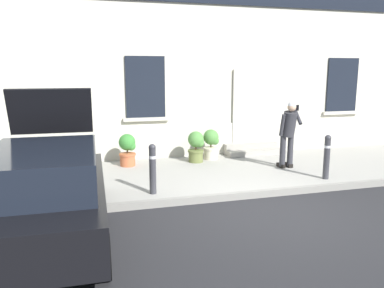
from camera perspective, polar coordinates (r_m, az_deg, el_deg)
The scene contains 13 objects.
ground_plane at distance 7.48m, azimuth 11.92°, elevation -10.11°, with size 80.00×80.00×0.00m, color #232326.
sidewalk at distance 9.89m, azimuth 4.47°, elevation -4.24°, with size 24.00×3.60×0.15m, color #99968E.
curb_edge at distance 8.25m, azimuth 8.92°, elevation -7.45°, with size 24.00×0.12×0.15m, color gray.
building_facade at distance 11.97m, azimuth 0.52°, elevation 16.03°, with size 24.00×1.52×7.50m.
entrance_stoop at distance 11.80m, azimuth 8.99°, elevation -0.83°, with size 1.73×0.64×0.32m.
hatchback_car_black at distance 6.37m, azimuth -20.91°, elevation -6.72°, with size 1.86×4.10×2.34m.
bollard_near_person at distance 9.43m, azimuth 19.46°, elevation -1.60°, with size 0.15×0.15×1.04m.
bollard_far_left at distance 7.86m, azimuth -5.89°, elevation -3.43°, with size 0.15×0.15×1.04m.
person_on_phone at distance 10.10m, azimuth 14.20°, elevation 1.98°, with size 0.51×0.52×1.74m.
planter_charcoal at distance 10.32m, azimuth -20.02°, elevation -1.22°, with size 0.44×0.44×0.86m.
planter_terracotta at distance 10.28m, azimuth -9.57°, elevation -0.75°, with size 0.44×0.44×0.86m.
planter_olive at distance 10.58m, azimuth 0.62°, elevation -0.28°, with size 0.44×0.44×0.86m.
planter_cream at distance 10.94m, azimuth 2.88°, elevation 0.08°, with size 0.44×0.44×0.86m.
Camera 1 is at (-3.30, -6.17, 2.64)m, focal length 35.78 mm.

